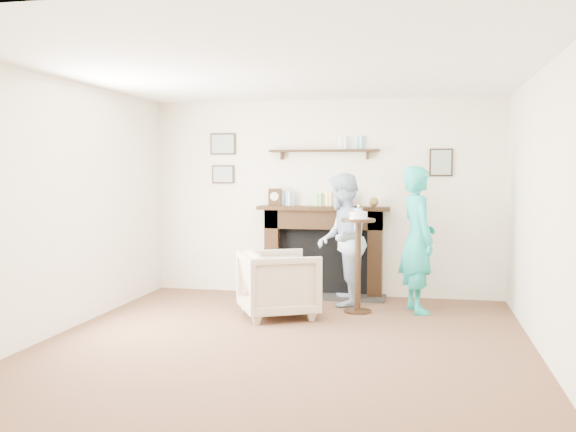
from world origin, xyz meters
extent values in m
plane|color=brown|center=(0.00, 0.00, 0.00)|extent=(5.00, 5.00, 0.00)
cube|color=#F1E4CC|center=(0.00, 2.50, 1.25)|extent=(4.50, 0.04, 2.50)
cube|color=#F1E4CC|center=(-2.25, 0.00, 1.25)|extent=(0.04, 5.00, 2.50)
cube|color=#F1E4CC|center=(2.25, 0.00, 1.25)|extent=(0.04, 5.00, 2.50)
cube|color=white|center=(0.00, 0.00, 2.50)|extent=(4.50, 5.00, 0.04)
cube|color=black|center=(-0.66, 2.40, 0.55)|extent=(0.18, 0.20, 1.10)
cube|color=black|center=(0.66, 2.40, 0.55)|extent=(0.18, 0.20, 1.10)
cube|color=black|center=(0.00, 2.40, 0.98)|extent=(1.50, 0.20, 0.24)
cube|color=black|center=(0.00, 2.47, 0.43)|extent=(1.14, 0.06, 0.86)
cube|color=#2B2826|center=(0.00, 2.28, 0.01)|extent=(1.60, 0.44, 0.03)
cube|color=black|center=(0.00, 2.37, 1.12)|extent=(1.68, 0.26, 0.05)
cube|color=black|center=(0.00, 2.42, 1.85)|extent=(1.40, 0.15, 0.03)
cube|color=black|center=(-1.35, 2.48, 1.95)|extent=(0.34, 0.03, 0.28)
cube|color=black|center=(-1.35, 2.48, 1.55)|extent=(0.30, 0.03, 0.24)
cube|color=black|center=(1.45, 2.48, 1.70)|extent=(0.28, 0.03, 0.34)
cube|color=black|center=(-0.62, 2.37, 1.26)|extent=(0.16, 0.09, 0.22)
cylinder|color=beige|center=(-0.62, 2.32, 1.27)|extent=(0.11, 0.01, 0.11)
sphere|color=green|center=(0.64, 2.37, 1.21)|extent=(0.12, 0.12, 0.12)
imported|color=tan|center=(-0.30, 1.13, 0.00)|extent=(1.06, 1.05, 0.72)
imported|color=silver|center=(0.30, 1.90, 0.00)|extent=(0.65, 0.80, 1.57)
imported|color=teal|center=(1.19, 1.68, 0.00)|extent=(0.57, 0.70, 1.65)
cylinder|color=black|center=(0.53, 1.52, 0.01)|extent=(0.31, 0.31, 0.02)
cylinder|color=black|center=(0.53, 1.52, 0.52)|extent=(0.07, 0.07, 1.01)
cylinder|color=black|center=(0.53, 1.52, 1.04)|extent=(0.38, 0.38, 0.03)
cylinder|color=silver|center=(0.53, 1.52, 1.06)|extent=(0.26, 0.26, 0.01)
cylinder|color=silver|center=(0.53, 1.52, 1.10)|extent=(0.20, 0.20, 0.07)
cylinder|color=#FFE1A1|center=(0.53, 1.52, 1.17)|extent=(0.01, 0.01, 0.06)
sphere|color=orange|center=(0.53, 1.52, 1.21)|extent=(0.02, 0.02, 0.02)
camera|label=1|loc=(1.21, -5.64, 1.59)|focal=40.00mm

